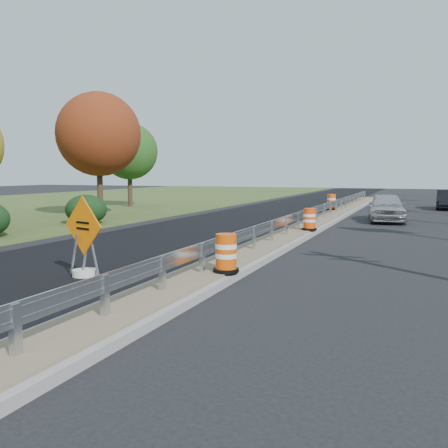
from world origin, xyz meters
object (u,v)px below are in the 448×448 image
at_px(caution_sign, 84,256).
at_px(car_dark_mid, 448,200).
at_px(barrel_median_far, 331,202).
at_px(barrel_median_near, 226,254).
at_px(barrel_median_mid, 309,220).
at_px(car_silver, 387,207).

bearing_deg(caution_sign, car_dark_mid, 89.31).
xyz_separation_m(barrel_median_far, car_dark_mid, (7.14, 6.56, -0.01)).
bearing_deg(barrel_median_far, caution_sign, -96.32).
bearing_deg(barrel_median_near, barrel_median_mid, 90.00).
bearing_deg(car_silver, caution_sign, -116.17).
bearing_deg(barrel_median_far, barrel_median_mid, -84.66).
relative_size(caution_sign, barrel_median_mid, 2.25).
bearing_deg(car_dark_mid, car_silver, -105.84).
height_order(barrel_median_mid, car_silver, car_silver).
height_order(barrel_median_mid, car_dark_mid, car_dark_mid).
relative_size(barrel_median_near, barrel_median_mid, 1.02).
bearing_deg(barrel_median_mid, car_dark_mid, 71.74).
xyz_separation_m(caution_sign, barrel_median_far, (2.45, 22.11, 0.19)).
height_order(caution_sign, barrel_median_far, caution_sign).
distance_m(barrel_median_near, car_dark_mid, 28.48).
bearing_deg(caution_sign, car_silver, 88.79).
bearing_deg(caution_sign, barrel_median_far, 101.49).
relative_size(barrel_median_near, barrel_median_far, 0.92).
relative_size(barrel_median_near, car_dark_mid, 0.22).
height_order(caution_sign, car_dark_mid, caution_sign).
bearing_deg(car_silver, barrel_median_near, -105.80).
bearing_deg(caution_sign, barrel_median_near, 31.00).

